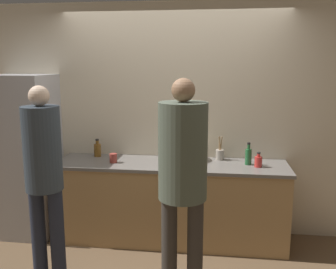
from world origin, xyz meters
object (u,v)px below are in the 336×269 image
Objects in this scene: person_left at (44,169)px; bottle_red at (258,161)px; fruit_bowl at (191,156)px; bottle_amber at (98,150)px; person_center at (183,169)px; bottle_green at (248,156)px; utensil_crock at (220,154)px; cup_red at (113,158)px; refrigerator at (25,156)px.

bottle_red is (1.93, 0.84, -0.09)m from person_left.
bottle_red reaches higher than fruit_bowl.
fruit_bowl is 1.08m from bottle_amber.
fruit_bowl is (-0.02, 1.19, -0.19)m from person_center.
utensil_crock is at bearing 151.01° from bottle_green.
bottle_green is 2.42× the size of cup_red.
bottle_amber is (-1.79, 0.22, 0.02)m from bottle_red.
utensil_crock is 0.46m from bottle_red.
utensil_crock is 1.30× the size of bottle_amber.
bottle_green is (-0.10, 0.08, 0.03)m from bottle_red.
utensil_crock reaches higher than bottle_amber.
bottle_green reaches higher than bottle_red.
fruit_bowl is 0.32m from utensil_crock.
person_left is at bearing -139.56° from fruit_bowl.
utensil_crock reaches higher than bottle_red.
refrigerator is at bearing 176.14° from cup_red.
refrigerator reaches higher than cup_red.
bottle_red is (2.58, -0.05, 0.04)m from refrigerator.
cup_red is at bearing -179.11° from bottle_red.
refrigerator is at bearing -179.22° from bottle_green.
bottle_red is 1.53m from cup_red.
person_center is 1.29m from utensil_crock.
person_left is at bearing -53.45° from refrigerator.
bottle_amber is at bearing 173.05° from bottle_red.
person_left reaches higher than utensil_crock.
utensil_crock is (2.19, 0.20, 0.04)m from refrigerator.
refrigerator is 1.88m from fruit_bowl.
cup_red is (1.05, -0.07, 0.02)m from refrigerator.
utensil_crock is 2.68× the size of cup_red.
bottle_green is at bearing 139.74° from bottle_red.
bottle_red is at bearing -15.29° from fruit_bowl.
refrigerator is 6.89× the size of utensil_crock.
bottle_red is at bearing -6.95° from bottle_amber.
person_center is (1.23, -0.15, 0.09)m from person_left.
refrigerator is at bearing 178.95° from bottle_red.
utensil_crock is (0.30, 1.24, -0.17)m from person_center.
fruit_bowl is 2.21× the size of bottle_red.
bottle_green reaches higher than fruit_bowl.
utensil_crock is (1.53, 1.09, -0.08)m from person_left.
utensil_crock is 0.34m from bottle_green.
bottle_green is (0.60, 1.08, -0.14)m from person_center.
bottle_amber is 1.70m from bottle_green.
utensil_crock is 1.11× the size of bottle_green.
bottle_red is at bearing -32.03° from utensil_crock.
person_left is 8.66× the size of bottle_amber.
refrigerator is 2.20m from utensil_crock.
utensil_crock is at bearing 147.97° from bottle_red.
person_left is 5.13× the size of fruit_bowl.
person_center is at bearing -119.05° from bottle_green.
bottle_red is at bearing 0.89° from cup_red.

